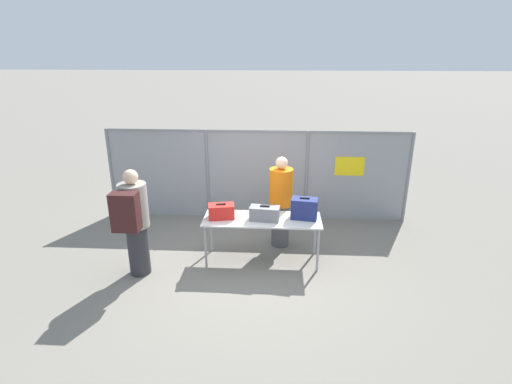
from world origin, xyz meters
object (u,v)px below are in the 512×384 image
Objects in this scene: suitcase_grey at (265,213)px; traveler_hooded at (134,220)px; inspection_table at (262,222)px; suitcase_navy at (304,209)px; utility_trailer at (289,171)px; suitcase_red at (221,211)px; security_worker_near at (281,201)px.

traveler_hooded reaches higher than suitcase_grey.
inspection_table is 1.11× the size of traveler_hooded.
suitcase_grey is 0.29× the size of traveler_hooded.
suitcase_navy is (0.70, 0.06, 0.24)m from inspection_table.
suitcase_navy is at bearing -87.78° from utility_trailer.
suitcase_navy is 4.00m from utility_trailer.
security_worker_near reaches higher than suitcase_red.
suitcase_navy is at bearing 134.39° from security_worker_near.
security_worker_near is at bearing 31.92° from suitcase_red.
suitcase_grey is (0.73, -0.04, -0.00)m from suitcase_red.
utility_trailer is (-0.15, 3.96, -0.55)m from suitcase_navy.
suitcase_navy is at bearing 2.89° from suitcase_red.
security_worker_near is 3.44m from utility_trailer.
suitcase_grey reaches higher than utility_trailer.
inspection_table is at bearing -97.76° from utility_trailer.
traveler_hooded is at bearing -163.78° from inspection_table.
suitcase_red is 0.73m from suitcase_grey.
suitcase_navy is 0.26× the size of traveler_hooded.
suitcase_red reaches higher than inspection_table.
inspection_table is at bearing -174.99° from suitcase_navy.
suitcase_red is 0.11× the size of utility_trailer.
security_worker_near is (2.29, 1.19, -0.09)m from traveler_hooded.
suitcase_navy is 0.68m from security_worker_near.
utility_trailer is at bearing 82.24° from inspection_table.
suitcase_red reaches higher than utility_trailer.
traveler_hooded reaches higher than utility_trailer.
traveler_hooded reaches higher than security_worker_near.
suitcase_navy is at bearing 5.64° from traveler_hooded.
suitcase_grey is (0.04, -0.05, 0.18)m from inspection_table.
suitcase_red is at bearing 15.98° from traveler_hooded.
inspection_table is 4.23× the size of suitcase_navy.
utility_trailer is at bearing 82.91° from suitcase_grey.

